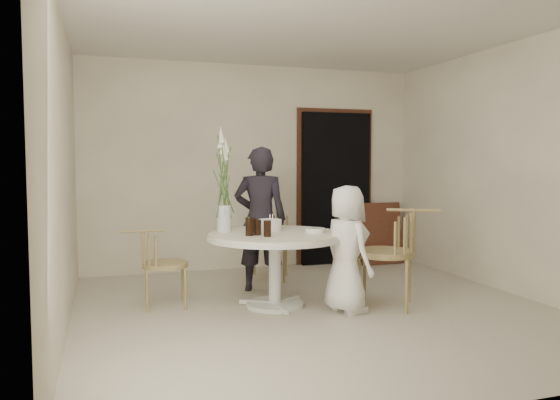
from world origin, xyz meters
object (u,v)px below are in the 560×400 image
object	(u,v)px
chair_far	(270,232)
birthday_cake	(270,225)
chair_right	(399,243)
girl	(260,219)
boy	(347,249)
flower_vase	(224,185)
table	(275,244)
chair_left	(154,257)

from	to	relation	value
chair_far	birthday_cake	world-z (taller)	birthday_cake
chair_far	chair_right	world-z (taller)	chair_right
birthday_cake	girl	bearing A→B (deg)	84.90
boy	flower_vase	size ratio (longest dim) A/B	1.15
table	chair_right	distance (m)	1.21
chair_far	girl	xyz separation A→B (m)	(-0.30, -0.65, 0.23)
chair_right	flower_vase	bearing A→B (deg)	-78.07
boy	birthday_cake	world-z (taller)	boy
chair_right	girl	xyz separation A→B (m)	(-1.10, 1.10, 0.16)
chair_right	flower_vase	xyz separation A→B (m)	(-1.60, 0.65, 0.56)
chair_left	boy	size ratio (longest dim) A/B	0.64
chair_far	birthday_cake	size ratio (longest dim) A/B	3.66
chair_left	girl	xyz separation A→B (m)	(1.19, 0.37, 0.29)
birthday_cake	chair_right	bearing A→B (deg)	-27.03
table	flower_vase	distance (m)	0.78
chair_far	flower_vase	xyz separation A→B (m)	(-0.81, -1.10, 0.64)
chair_far	flower_vase	world-z (taller)	flower_vase
table	girl	bearing A→B (deg)	85.76
table	chair_left	size ratio (longest dim) A/B	1.72
girl	birthday_cake	size ratio (longest dim) A/B	6.72
chair_right	boy	size ratio (longest dim) A/B	0.81
chair_left	boy	bearing A→B (deg)	-109.09
boy	table	bearing A→B (deg)	44.16
birthday_cake	flower_vase	size ratio (longest dim) A/B	0.23
table	chair_right	world-z (taller)	chair_right
chair_left	birthday_cake	size ratio (longest dim) A/B	3.28
chair_far	birthday_cake	distance (m)	1.24
boy	girl	bearing A→B (deg)	13.82
boy	flower_vase	xyz separation A→B (m)	(-1.04, 0.65, 0.59)
birthday_cake	chair_far	bearing A→B (deg)	73.25
table	boy	xyz separation A→B (m)	(0.59, -0.39, -0.01)
chair_left	birthday_cake	world-z (taller)	birthday_cake
table	chair_far	xyz separation A→B (m)	(0.36, 1.35, -0.06)
girl	birthday_cake	distance (m)	0.52
table	chair_left	xyz separation A→B (m)	(-1.13, 0.34, -0.12)
table	chair_left	bearing A→B (deg)	163.51
chair_right	girl	world-z (taller)	girl
boy	flower_vase	bearing A→B (deg)	45.73
chair_far	chair_right	size ratio (longest dim) A/B	0.88
chair_far	chair_right	bearing A→B (deg)	-43.94
chair_far	chair_right	distance (m)	1.92
chair_far	flower_vase	bearing A→B (deg)	-104.64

